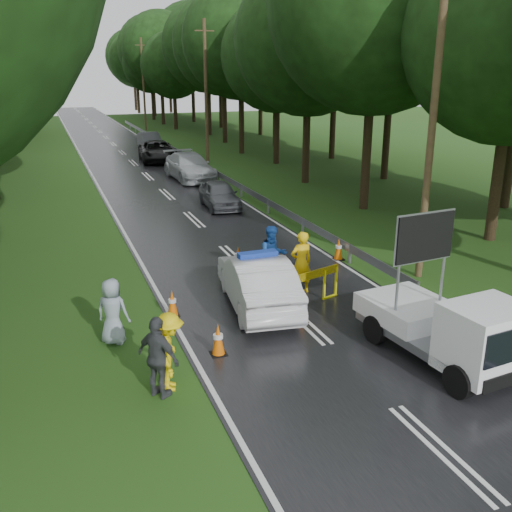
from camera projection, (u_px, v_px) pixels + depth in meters
name	position (u px, v px, depth m)	size (l,w,h in m)	color
ground	(303.00, 322.00, 15.72)	(160.00, 160.00, 0.00)	#274B15
road	(133.00, 163.00, 42.44)	(7.00, 140.00, 0.02)	black
guardrail	(183.00, 154.00, 43.20)	(0.12, 60.06, 0.70)	gray
utility_pole_near	(433.00, 123.00, 17.65)	(1.40, 0.24, 10.00)	#473120
utility_pole_mid	(206.00, 93.00, 40.80)	(1.40, 0.24, 10.00)	#473120
utility_pole_far	(143.00, 84.00, 63.96)	(1.40, 0.24, 10.00)	#473120
police_sedan	(258.00, 282.00, 16.50)	(2.22, 4.83, 1.69)	silver
work_truck	(450.00, 328.00, 13.21)	(2.31, 4.44, 3.40)	gray
barrier	(307.00, 281.00, 16.55)	(2.43, 0.79, 1.04)	#D6D60B
officer	(301.00, 263.00, 17.47)	(0.72, 0.47, 1.98)	yellow
civilian	(273.00, 256.00, 18.19)	(0.95, 0.74, 1.95)	#18469D
bystander_left	(170.00, 352.00, 12.19)	(1.14, 0.65, 1.76)	yellow
bystander_mid	(158.00, 358.00, 11.87)	(1.07, 0.44, 1.82)	#3B3E42
bystander_right	(113.00, 311.00, 14.27)	(0.84, 0.55, 1.72)	#8B9AA7
queue_car_first	(220.00, 195.00, 28.55)	(1.58, 3.92, 1.34)	#42454A
queue_car_second	(190.00, 167.00, 35.94)	(2.27, 5.58, 1.62)	#AFB3B7
queue_car_third	(158.00, 151.00, 42.98)	(2.54, 5.51, 1.53)	black
queue_car_fourth	(150.00, 141.00, 49.42)	(1.55, 4.44, 1.46)	#393C40
cone_near_left	(218.00, 340.00, 13.80)	(0.39, 0.39, 0.82)	black
cone_center	(301.00, 310.00, 15.59)	(0.35, 0.35, 0.74)	black
cone_far	(238.00, 257.00, 19.99)	(0.36, 0.36, 0.76)	black
cone_left_mid	(172.00, 304.00, 15.99)	(0.37, 0.37, 0.77)	black
cone_right	(339.00, 249.00, 20.76)	(0.39, 0.39, 0.82)	black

